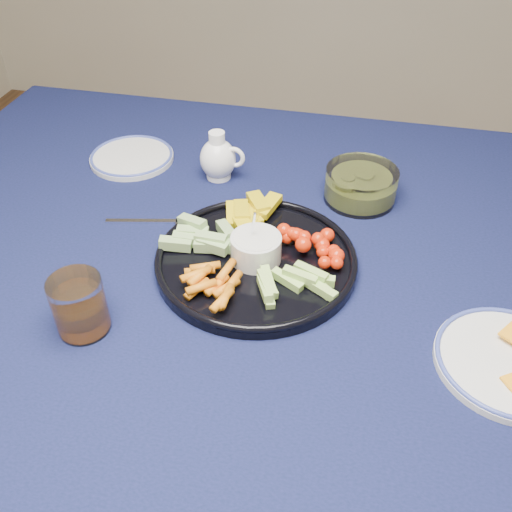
% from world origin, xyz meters
% --- Properties ---
extents(dining_table, '(1.67, 1.07, 0.75)m').
position_xyz_m(dining_table, '(0.00, 0.00, 0.66)').
color(dining_table, '#50351A').
rests_on(dining_table, ground).
extents(crudite_platter, '(0.33, 0.33, 0.11)m').
position_xyz_m(crudite_platter, '(-0.10, -0.05, 0.77)').
color(crudite_platter, black).
rests_on(crudite_platter, dining_table).
extents(creamer_pitcher, '(0.09, 0.07, 0.10)m').
position_xyz_m(creamer_pitcher, '(-0.23, 0.20, 0.79)').
color(creamer_pitcher, white).
rests_on(creamer_pitcher, dining_table).
extents(pickle_bowl, '(0.14, 0.14, 0.06)m').
position_xyz_m(pickle_bowl, '(0.05, 0.18, 0.77)').
color(pickle_bowl, silver).
rests_on(pickle_bowl, dining_table).
extents(cheese_plate, '(0.20, 0.20, 0.02)m').
position_xyz_m(cheese_plate, '(0.29, -0.18, 0.76)').
color(cheese_plate, silver).
rests_on(cheese_plate, dining_table).
extents(juice_tumbler, '(0.08, 0.08, 0.09)m').
position_xyz_m(juice_tumbler, '(-0.31, -0.24, 0.79)').
color(juice_tumbler, silver).
rests_on(juice_tumbler, dining_table).
extents(fork_left, '(0.16, 0.05, 0.00)m').
position_xyz_m(fork_left, '(-0.30, 0.03, 0.75)').
color(fork_left, white).
rests_on(fork_left, dining_table).
extents(fork_right, '(0.13, 0.14, 0.00)m').
position_xyz_m(fork_right, '(0.28, -0.24, 0.75)').
color(fork_right, white).
rests_on(fork_right, dining_table).
extents(side_plate_extra, '(0.18, 0.18, 0.01)m').
position_xyz_m(side_plate_extra, '(-0.43, 0.23, 0.75)').
color(side_plate_extra, silver).
rests_on(side_plate_extra, dining_table).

